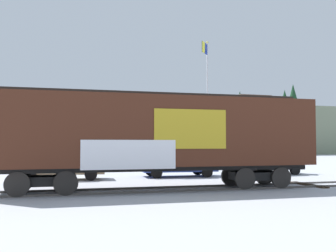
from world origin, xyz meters
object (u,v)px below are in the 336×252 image
parked_car_tan (60,164)px  flagpole (207,90)px  freight_car (157,134)px  parked_car_black (265,160)px  parked_car_blue (177,161)px

parked_car_tan → flagpole: bearing=21.8°
freight_car → parked_car_black: bearing=33.4°
freight_car → parked_car_black: 10.74m
parked_car_tan → parked_car_black: bearing=-1.0°
parked_car_tan → parked_car_black: parked_car_black is taller
parked_car_blue → parked_car_black: bearing=-1.7°
freight_car → flagpole: 12.82m
freight_car → parked_car_black: freight_car is taller
flagpole → parked_car_black: flagpole is taller
freight_car → parked_car_blue: bearing=62.8°
flagpole → parked_car_black: (2.00, -4.38, -4.91)m
flagpole → parked_car_tan: size_ratio=2.06×
freight_car → flagpole: (6.89, 10.25, 3.44)m
flagpole → parked_car_tan: bearing=-158.2°
parked_car_blue → freight_car: bearing=-117.2°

